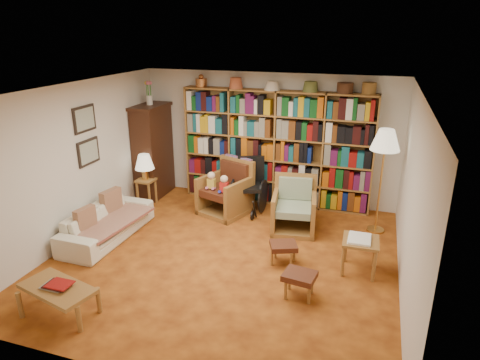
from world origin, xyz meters
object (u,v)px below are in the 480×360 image
at_px(footstool_a, 283,247).
at_px(side_table_papers, 361,245).
at_px(armchair_sage, 295,209).
at_px(side_table_lamp, 146,187).
at_px(floor_lamp, 385,144).
at_px(wheelchair, 249,187).
at_px(armchair_leather, 227,191).
at_px(coffee_table, 58,290).
at_px(sofa, 107,223).
at_px(footstool_b, 300,278).

bearing_deg(footstool_a, side_table_papers, 6.42).
xyz_separation_m(armchair_sage, side_table_papers, (1.14, -1.10, 0.07)).
distance_m(side_table_lamp, floor_lamp, 4.46).
xyz_separation_m(side_table_papers, footstool_a, (-1.07, -0.12, -0.16)).
relative_size(side_table_papers, footstool_a, 1.11).
xyz_separation_m(armchair_sage, footstool_a, (0.07, -1.22, -0.08)).
bearing_deg(footstool_a, wheelchair, 121.67).
bearing_deg(armchair_leather, coffee_table, -103.71).
xyz_separation_m(floor_lamp, side_table_papers, (-0.20, -1.41, -1.11)).
height_order(side_table_lamp, floor_lamp, floor_lamp).
bearing_deg(coffee_table, armchair_leather, 76.29).
bearing_deg(side_table_papers, footstool_a, -173.58).
height_order(sofa, wheelchair, wheelchair).
bearing_deg(floor_lamp, wheelchair, 175.71).
bearing_deg(side_table_lamp, armchair_leather, 6.27).
height_order(sofa, footstool_a, sofa).
height_order(armchair_leather, coffee_table, armchair_leather).
xyz_separation_m(sofa, armchair_sage, (2.86, 1.31, 0.08)).
distance_m(footstool_a, coffee_table, 3.05).
relative_size(armchair_leather, armchair_sage, 1.17).
xyz_separation_m(armchair_sage, floor_lamp, (1.34, 0.31, 1.18)).
height_order(sofa, floor_lamp, floor_lamp).
bearing_deg(wheelchair, floor_lamp, -4.29).
relative_size(floor_lamp, footstool_b, 4.01).
distance_m(sofa, coffee_table, 2.02).
bearing_deg(floor_lamp, footstool_b, -111.48).
height_order(sofa, footstool_b, sofa).
relative_size(side_table_lamp, floor_lamp, 0.29).
distance_m(floor_lamp, footstool_b, 2.75).
height_order(side_table_lamp, armchair_sage, armchair_sage).
bearing_deg(armchair_sage, footstool_a, -86.50).
bearing_deg(side_table_papers, armchair_sage, 136.05).
distance_m(armchair_sage, side_table_papers, 1.59).
relative_size(sofa, side_table_papers, 3.42).
bearing_deg(side_table_papers, coffee_table, -147.69).
bearing_deg(coffee_table, side_table_lamp, 102.30).
distance_m(side_table_lamp, armchair_leather, 1.61).
bearing_deg(coffee_table, sofa, 108.38).
bearing_deg(floor_lamp, sofa, -158.87).
xyz_separation_m(sofa, wheelchair, (1.88, 1.80, 0.20)).
height_order(sofa, side_table_papers, same).
bearing_deg(armchair_leather, wheelchair, 23.01).
distance_m(wheelchair, floor_lamp, 2.56).
relative_size(armchair_leather, floor_lamp, 0.60).
distance_m(sofa, floor_lamp, 4.68).
bearing_deg(side_table_lamp, floor_lamp, 2.14).
relative_size(footstool_a, coffee_table, 0.47).
height_order(wheelchair, floor_lamp, floor_lamp).
bearing_deg(footstool_b, coffee_table, -154.65).
bearing_deg(footstool_a, coffee_table, -138.83).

